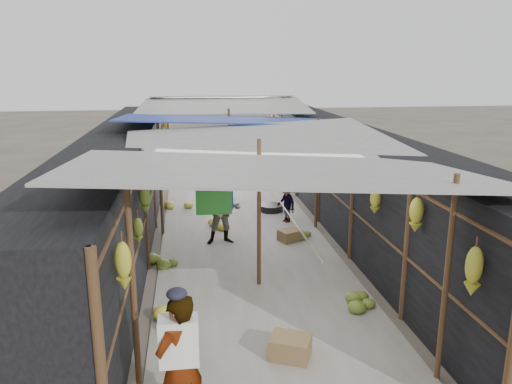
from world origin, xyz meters
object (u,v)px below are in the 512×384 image
vendor_elderly (180,365)px  vendor_seated (286,203)px  crate_near (290,348)px  black_basin (271,208)px  shopper_blue (224,210)px

vendor_elderly → vendor_seated: (2.49, 6.99, -0.28)m
crate_near → vendor_elderly: bearing=-115.9°
vendor_elderly → vendor_seated: 7.43m
crate_near → vendor_elderly: (-1.41, -1.18, 0.63)m
black_basin → vendor_elderly: (-2.29, -7.97, 0.69)m
black_basin → vendor_seated: vendor_seated is taller
vendor_seated → black_basin: bearing=167.2°
black_basin → vendor_seated: (0.20, -0.98, 0.41)m
crate_near → vendor_seated: size_ratio=0.51×
vendor_seated → shopper_blue: bearing=-75.7°
crate_near → vendor_seated: 5.92m
vendor_elderly → shopper_blue: bearing=-138.1°
crate_near → vendor_elderly: vendor_elderly is taller
crate_near → black_basin: bearing=106.8°
black_basin → vendor_elderly: 8.32m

